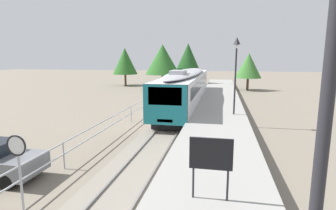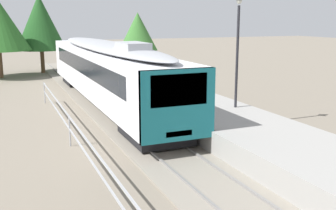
% 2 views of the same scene
% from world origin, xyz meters
% --- Properties ---
extents(ground_plane, '(160.00, 160.00, 0.00)m').
position_xyz_m(ground_plane, '(-3.00, 22.00, 0.00)').
color(ground_plane, slate).
extents(track_rails, '(3.20, 60.00, 0.14)m').
position_xyz_m(track_rails, '(0.00, 22.00, 0.03)').
color(track_rails, gray).
rests_on(track_rails, ground).
extents(commuter_train, '(2.82, 20.59, 3.74)m').
position_xyz_m(commuter_train, '(0.00, 28.08, 2.15)').
color(commuter_train, silver).
rests_on(commuter_train, track_rails).
extents(station_platform, '(3.90, 60.00, 0.90)m').
position_xyz_m(station_platform, '(3.25, 22.00, 0.45)').
color(station_platform, '#999691').
rests_on(station_platform, ground).
extents(platform_lamp_near_end, '(0.34, 0.34, 5.35)m').
position_xyz_m(platform_lamp_near_end, '(4.33, 4.44, 4.62)').
color(platform_lamp_near_end, '#232328').
rests_on(platform_lamp_near_end, station_platform).
extents(platform_lamp_mid_platform, '(0.34, 0.34, 5.35)m').
position_xyz_m(platform_lamp_mid_platform, '(4.33, 21.12, 4.62)').
color(platform_lamp_mid_platform, '#232328').
rests_on(platform_lamp_mid_platform, station_platform).
extents(platform_notice_board, '(1.20, 0.08, 1.80)m').
position_xyz_m(platform_notice_board, '(3.20, 9.05, 2.19)').
color(platform_notice_board, '#232328').
rests_on(platform_notice_board, station_platform).
extents(speed_limit_sign, '(0.61, 0.10, 2.81)m').
position_xyz_m(speed_limit_sign, '(-2.04, 7.98, 2.12)').
color(speed_limit_sign, '#9EA0A5').
rests_on(speed_limit_sign, ground).
extents(carpark_fence, '(0.06, 36.06, 1.25)m').
position_xyz_m(carpark_fence, '(-3.30, 12.00, 0.91)').
color(carpark_fence, '#9EA0A5').
rests_on(carpark_fence, ground).
extents(tree_behind_carpark, '(4.48, 4.48, 7.09)m').
position_xyz_m(tree_behind_carpark, '(-1.91, 44.39, 4.60)').
color(tree_behind_carpark, brown).
rests_on(tree_behind_carpark, ground).
extents(tree_behind_station_far, '(5.28, 5.28, 6.88)m').
position_xyz_m(tree_behind_station_far, '(-5.55, 42.33, 4.59)').
color(tree_behind_station_far, brown).
rests_on(tree_behind_station_far, ground).
extents(tree_distant_left, '(3.86, 3.86, 5.54)m').
position_xyz_m(tree_distant_left, '(7.25, 43.87, 3.69)').
color(tree_distant_left, brown).
rests_on(tree_distant_left, ground).
extents(tree_distant_centre, '(4.31, 4.31, 6.55)m').
position_xyz_m(tree_distant_centre, '(-13.32, 46.94, 4.26)').
color(tree_distant_centre, brown).
rests_on(tree_distant_centre, ground).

